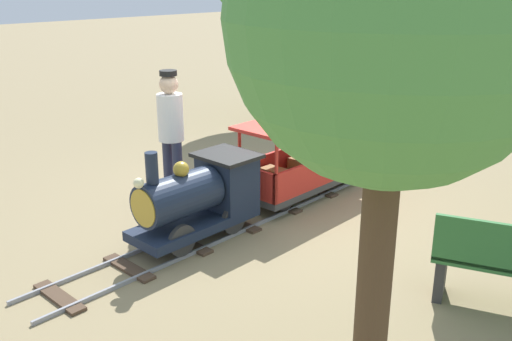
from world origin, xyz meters
TOP-DOWN VIEW (x-y plane):
  - ground_plane at (0.00, 0.00)m, footprint 60.00×60.00m
  - track at (0.00, 0.27)m, footprint 0.67×5.70m
  - locomotive at (0.00, 1.15)m, footprint 0.63×1.45m
  - passenger_car at (0.00, -0.63)m, footprint 0.73×2.00m
  - conductor_person at (0.98, 0.71)m, footprint 0.30×0.30m
  - oak_tree_near at (-2.67, 2.15)m, footprint 1.71×1.71m

SIDE VIEW (x-z plane):
  - ground_plane at x=0.00m, z-range 0.00..0.00m
  - track at x=0.00m, z-range 0.00..0.04m
  - passenger_car at x=0.00m, z-range -0.06..0.91m
  - locomotive at x=0.00m, z-range -0.03..1.01m
  - conductor_person at x=0.98m, z-range 0.15..1.77m
  - oak_tree_near at x=-2.67m, z-range 0.76..4.04m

